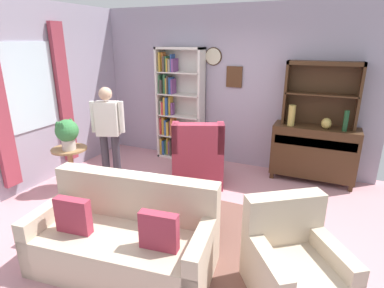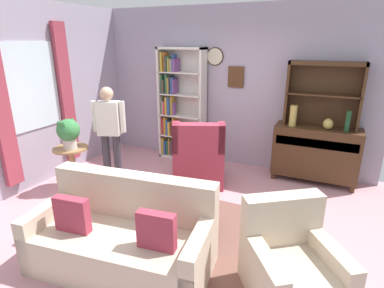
# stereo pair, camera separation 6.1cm
# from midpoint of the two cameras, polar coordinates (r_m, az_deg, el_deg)

# --- Properties ---
(ground_plane) EXTENTS (5.40, 4.60, 0.02)m
(ground_plane) POSITION_cam_midpoint_polar(r_m,az_deg,el_deg) (4.29, -2.78, -12.86)
(ground_plane) COLOR #C68C93
(wall_back) EXTENTS (5.00, 0.09, 2.80)m
(wall_back) POSITION_cam_midpoint_polar(r_m,az_deg,el_deg) (5.70, 6.76, 10.16)
(wall_back) COLOR #A399AD
(wall_back) RESTS_ON ground_plane
(wall_left) EXTENTS (0.16, 4.20, 2.80)m
(wall_left) POSITION_cam_midpoint_polar(r_m,az_deg,el_deg) (5.38, -28.01, 7.57)
(wall_left) COLOR #A399AD
(wall_left) RESTS_ON ground_plane
(area_rug) EXTENTS (2.39, 1.78, 0.01)m
(area_rug) POSITION_cam_midpoint_polar(r_m,az_deg,el_deg) (3.98, -2.12, -15.36)
(area_rug) COLOR brown
(area_rug) RESTS_ON ground_plane
(bookshelf) EXTENTS (0.90, 0.30, 2.10)m
(bookshelf) POSITION_cam_midpoint_polar(r_m,az_deg,el_deg) (5.97, -3.21, 7.16)
(bookshelf) COLOR silver
(bookshelf) RESTS_ON ground_plane
(sideboard) EXTENTS (1.30, 0.45, 0.92)m
(sideboard) POSITION_cam_midpoint_polar(r_m,az_deg,el_deg) (5.40, 21.05, -1.25)
(sideboard) COLOR #422816
(sideboard) RESTS_ON ground_plane
(sideboard_hutch) EXTENTS (1.10, 0.26, 1.00)m
(sideboard_hutch) POSITION_cam_midpoint_polar(r_m,az_deg,el_deg) (5.27, 22.46, 9.93)
(sideboard_hutch) COLOR #422816
(sideboard_hutch) RESTS_ON sideboard
(vase_tall) EXTENTS (0.11, 0.11, 0.33)m
(vase_tall) POSITION_cam_midpoint_polar(r_m,az_deg,el_deg) (5.19, 17.44, 5.02)
(vase_tall) COLOR tan
(vase_tall) RESTS_ON sideboard
(vase_round) EXTENTS (0.15, 0.15, 0.17)m
(vase_round) POSITION_cam_midpoint_polar(r_m,az_deg,el_deg) (5.20, 23.05, 3.48)
(vase_round) COLOR tan
(vase_round) RESTS_ON sideboard
(bottle_wine) EXTENTS (0.07, 0.07, 0.32)m
(bottle_wine) POSITION_cam_midpoint_polar(r_m,az_deg,el_deg) (5.16, 26.01, 3.83)
(bottle_wine) COLOR #194223
(bottle_wine) RESTS_ON sideboard
(couch_floral) EXTENTS (1.89, 1.07, 0.90)m
(couch_floral) POSITION_cam_midpoint_polar(r_m,az_deg,el_deg) (3.38, -12.63, -16.49)
(couch_floral) COLOR beige
(couch_floral) RESTS_ON ground_plane
(armchair_floral) EXTENTS (1.06, 1.07, 0.88)m
(armchair_floral) POSITION_cam_midpoint_polar(r_m,az_deg,el_deg) (3.14, 17.47, -20.62)
(armchair_floral) COLOR beige
(armchair_floral) RESTS_ON ground_plane
(wingback_chair) EXTENTS (1.03, 1.04, 1.05)m
(wingback_chair) POSITION_cam_midpoint_polar(r_m,az_deg,el_deg) (4.98, 0.72, -3.13)
(wingback_chair) COLOR #A33347
(wingback_chair) RESTS_ON ground_plane
(plant_stand) EXTENTS (0.52, 0.52, 0.67)m
(plant_stand) POSITION_cam_midpoint_polar(r_m,az_deg,el_deg) (5.15, -21.56, -3.43)
(plant_stand) COLOR #997047
(plant_stand) RESTS_ON ground_plane
(potted_plant_large) EXTENTS (0.33, 0.33, 0.46)m
(potted_plant_large) POSITION_cam_midpoint_polar(r_m,az_deg,el_deg) (4.92, -22.27, 2.01)
(potted_plant_large) COLOR beige
(potted_plant_large) RESTS_ON plant_stand
(person_reading) EXTENTS (0.51, 0.31, 1.56)m
(person_reading) POSITION_cam_midpoint_polar(r_m,az_deg,el_deg) (5.00, -15.37, 2.59)
(person_reading) COLOR #38333D
(person_reading) RESTS_ON ground_plane
(coffee_table) EXTENTS (0.80, 0.50, 0.42)m
(coffee_table) POSITION_cam_midpoint_polar(r_m,az_deg,el_deg) (3.88, -2.49, -10.35)
(coffee_table) COLOR #422816
(coffee_table) RESTS_ON ground_plane
(book_stack) EXTENTS (0.22, 0.16, 0.11)m
(book_stack) POSITION_cam_midpoint_polar(r_m,az_deg,el_deg) (3.77, -3.44, -9.18)
(book_stack) COLOR #3F3833
(book_stack) RESTS_ON coffee_table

